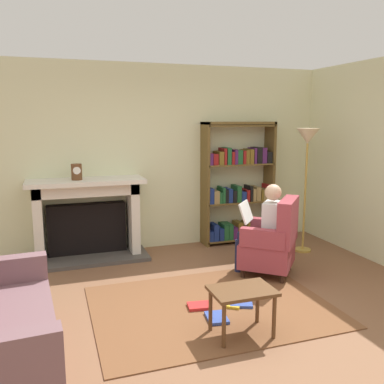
{
  "coord_description": "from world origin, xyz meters",
  "views": [
    {
      "loc": [
        -1.48,
        -3.43,
        1.91
      ],
      "look_at": [
        0.1,
        1.2,
        1.05
      ],
      "focal_mm": 38.78,
      "sensor_mm": 36.0,
      "label": 1
    }
  ],
  "objects_px": {
    "fireplace": "(87,216)",
    "seated_reader": "(264,225)",
    "mantel_clock": "(77,172)",
    "armchair_reading": "(273,242)",
    "side_table": "(242,296)",
    "floor_lamp": "(307,148)",
    "bookshelf": "(238,186)"
  },
  "relations": [
    {
      "from": "fireplace",
      "to": "seated_reader",
      "type": "relative_size",
      "value": 1.39
    },
    {
      "from": "mantel_clock",
      "to": "armchair_reading",
      "type": "height_order",
      "value": "mantel_clock"
    },
    {
      "from": "fireplace",
      "to": "armchair_reading",
      "type": "xyz_separation_m",
      "value": [
        2.11,
        -1.4,
        -0.17
      ]
    },
    {
      "from": "mantel_clock",
      "to": "side_table",
      "type": "distance_m",
      "value": 2.93
    },
    {
      "from": "armchair_reading",
      "to": "floor_lamp",
      "type": "xyz_separation_m",
      "value": [
        0.9,
        0.69,
        1.09
      ]
    },
    {
      "from": "seated_reader",
      "to": "fireplace",
      "type": "bearing_deg",
      "value": -82.47
    },
    {
      "from": "mantel_clock",
      "to": "bookshelf",
      "type": "xyz_separation_m",
      "value": [
        2.41,
        0.14,
        -0.34
      ]
    },
    {
      "from": "armchair_reading",
      "to": "side_table",
      "type": "bearing_deg",
      "value": 1.41
    },
    {
      "from": "mantel_clock",
      "to": "seated_reader",
      "type": "distance_m",
      "value": 2.53
    },
    {
      "from": "armchair_reading",
      "to": "bookshelf",
      "type": "bearing_deg",
      "value": -146.74
    },
    {
      "from": "bookshelf",
      "to": "floor_lamp",
      "type": "bearing_deg",
      "value": -46.35
    },
    {
      "from": "mantel_clock",
      "to": "bookshelf",
      "type": "distance_m",
      "value": 2.44
    },
    {
      "from": "armchair_reading",
      "to": "floor_lamp",
      "type": "height_order",
      "value": "floor_lamp"
    },
    {
      "from": "side_table",
      "to": "seated_reader",
      "type": "bearing_deg",
      "value": 54.84
    },
    {
      "from": "armchair_reading",
      "to": "seated_reader",
      "type": "distance_m",
      "value": 0.23
    },
    {
      "from": "bookshelf",
      "to": "seated_reader",
      "type": "xyz_separation_m",
      "value": [
        -0.28,
        -1.36,
        -0.26
      ]
    },
    {
      "from": "fireplace",
      "to": "seated_reader",
      "type": "distance_m",
      "value": 2.41
    },
    {
      "from": "armchair_reading",
      "to": "side_table",
      "type": "height_order",
      "value": "armchair_reading"
    },
    {
      "from": "fireplace",
      "to": "side_table",
      "type": "relative_size",
      "value": 2.83
    },
    {
      "from": "bookshelf",
      "to": "armchair_reading",
      "type": "bearing_deg",
      "value": -97.54
    },
    {
      "from": "fireplace",
      "to": "floor_lamp",
      "type": "bearing_deg",
      "value": -13.34
    },
    {
      "from": "side_table",
      "to": "fireplace",
      "type": "bearing_deg",
      "value": 112.79
    },
    {
      "from": "side_table",
      "to": "floor_lamp",
      "type": "height_order",
      "value": "floor_lamp"
    },
    {
      "from": "floor_lamp",
      "to": "mantel_clock",
      "type": "bearing_deg",
      "value": 168.94
    },
    {
      "from": "fireplace",
      "to": "side_table",
      "type": "xyz_separation_m",
      "value": [
        1.1,
        -2.62,
        -0.22
      ]
    },
    {
      "from": "armchair_reading",
      "to": "seated_reader",
      "type": "relative_size",
      "value": 0.85
    },
    {
      "from": "bookshelf",
      "to": "floor_lamp",
      "type": "distance_m",
      "value": 1.21
    },
    {
      "from": "fireplace",
      "to": "mantel_clock",
      "type": "height_order",
      "value": "mantel_clock"
    },
    {
      "from": "bookshelf",
      "to": "side_table",
      "type": "height_order",
      "value": "bookshelf"
    },
    {
      "from": "seated_reader",
      "to": "floor_lamp",
      "type": "xyz_separation_m",
      "value": [
        0.99,
        0.61,
        0.9
      ]
    },
    {
      "from": "seated_reader",
      "to": "side_table",
      "type": "bearing_deg",
      "value": 5.64
    },
    {
      "from": "bookshelf",
      "to": "seated_reader",
      "type": "distance_m",
      "value": 1.41
    }
  ]
}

